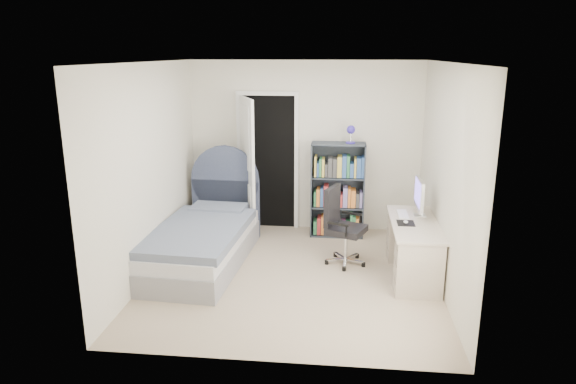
# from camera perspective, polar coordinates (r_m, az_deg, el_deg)

# --- Properties ---
(room_shell) EXTENTS (3.50, 3.70, 2.60)m
(room_shell) POSITION_cam_1_polar(r_m,az_deg,el_deg) (5.87, 0.57, 1.92)
(room_shell) COLOR tan
(room_shell) RESTS_ON ground
(door) EXTENTS (0.92, 0.78, 2.06)m
(door) POSITION_cam_1_polar(r_m,az_deg,el_deg) (7.49, -3.73, 3.15)
(door) COLOR black
(door) RESTS_ON ground
(bed) EXTENTS (1.15, 2.23, 1.34)m
(bed) POSITION_cam_1_polar(r_m,az_deg,el_deg) (6.65, -9.28, -5.17)
(bed) COLOR gray
(bed) RESTS_ON ground
(nightstand) EXTENTS (0.37, 0.37, 0.56)m
(nightstand) POSITION_cam_1_polar(r_m,az_deg,el_deg) (7.80, -8.40, -1.58)
(nightstand) COLOR #D5BB83
(nightstand) RESTS_ON ground
(floor_lamp) EXTENTS (0.19, 0.19, 1.33)m
(floor_lamp) POSITION_cam_1_polar(r_m,az_deg,el_deg) (7.66, -7.08, -0.46)
(floor_lamp) COLOR silver
(floor_lamp) RESTS_ON ground
(bookcase) EXTENTS (0.77, 0.33, 1.63)m
(bookcase) POSITION_cam_1_polar(r_m,az_deg,el_deg) (7.44, 5.61, -0.09)
(bookcase) COLOR #333B45
(bookcase) RESTS_ON ground
(desk) EXTENTS (0.55, 1.37, 1.13)m
(desk) POSITION_cam_1_polar(r_m,az_deg,el_deg) (6.34, 13.74, -5.84)
(desk) COLOR beige
(desk) RESTS_ON ground
(office_chair) EXTENTS (0.57, 0.57, 0.99)m
(office_chair) POSITION_cam_1_polar(r_m,az_deg,el_deg) (6.49, 5.85, -3.33)
(office_chair) COLOR silver
(office_chair) RESTS_ON ground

